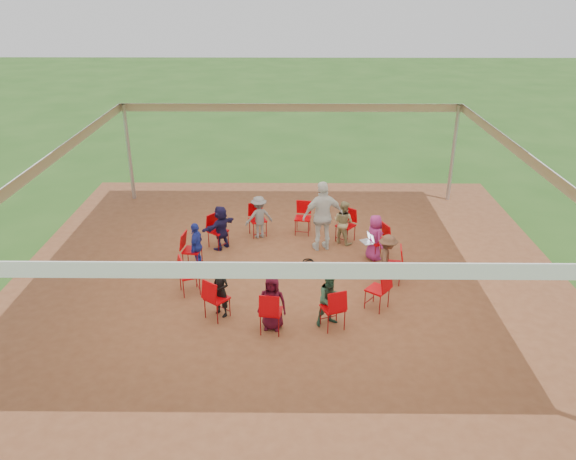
{
  "coord_description": "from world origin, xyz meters",
  "views": [
    {
      "loc": [
        0.07,
        -11.73,
        6.43
      ],
      "look_at": [
        -0.04,
        0.3,
        1.02
      ],
      "focal_mm": 35.0,
      "sensor_mm": 36.0,
      "label": 1
    }
  ],
  "objects_px": {
    "chair_0": "(378,242)",
    "person_seated_7": "(330,299)",
    "chair_5": "(192,250)",
    "person_seated_0": "(375,237)",
    "person_seated_1": "(343,222)",
    "chair_9": "(333,308)",
    "chair_11": "(392,265)",
    "person_seated_5": "(221,290)",
    "person_seated_6": "(272,302)",
    "person_seated_3": "(221,227)",
    "laptop": "(369,239)",
    "chair_6": "(189,275)",
    "person_seated_4": "(196,246)",
    "person_seated_2": "(259,217)",
    "chair_2": "(303,218)",
    "chair_8": "(271,312)",
    "chair_10": "(377,290)",
    "chair_4": "(218,231)",
    "chair_3": "(258,220)",
    "person_seated_8": "(387,259)",
    "cable_coil": "(309,261)",
    "chair_1": "(346,226)",
    "standing_person": "(323,216)",
    "chair_7": "(217,298)"
  },
  "relations": [
    {
      "from": "chair_4",
      "to": "chair_6",
      "type": "bearing_deg",
      "value": 30.0
    },
    {
      "from": "chair_5",
      "to": "person_seated_3",
      "type": "xyz_separation_m",
      "value": [
        0.58,
        1.05,
        0.14
      ]
    },
    {
      "from": "chair_3",
      "to": "laptop",
      "type": "xyz_separation_m",
      "value": [
        2.83,
        -1.43,
        0.11
      ]
    },
    {
      "from": "chair_3",
      "to": "chair_4",
      "type": "height_order",
      "value": "same"
    },
    {
      "from": "person_seated_0",
      "to": "chair_8",
      "type": "bearing_deg",
      "value": 120.86
    },
    {
      "from": "chair_11",
      "to": "person_seated_8",
      "type": "height_order",
      "value": "person_seated_8"
    },
    {
      "from": "person_seated_0",
      "to": "standing_person",
      "type": "distance_m",
      "value": 1.41
    },
    {
      "from": "chair_8",
      "to": "person_seated_8",
      "type": "xyz_separation_m",
      "value": [
        2.58,
        2.02,
        0.14
      ]
    },
    {
      "from": "chair_9",
      "to": "chair_2",
      "type": "bearing_deg",
      "value": 75.0
    },
    {
      "from": "chair_1",
      "to": "chair_10",
      "type": "relative_size",
      "value": 1.0
    },
    {
      "from": "chair_10",
      "to": "person_seated_3",
      "type": "bearing_deg",
      "value": 90.0
    },
    {
      "from": "laptop",
      "to": "chair_6",
      "type": "bearing_deg",
      "value": 90.0
    },
    {
      "from": "chair_8",
      "to": "chair_1",
      "type": "bearing_deg",
      "value": 75.0
    },
    {
      "from": "chair_8",
      "to": "laptop",
      "type": "bearing_deg",
      "value": 62.06
    },
    {
      "from": "chair_8",
      "to": "chair_10",
      "type": "distance_m",
      "value": 2.38
    },
    {
      "from": "chair_4",
      "to": "laptop",
      "type": "distance_m",
      "value": 3.88
    },
    {
      "from": "person_seated_0",
      "to": "chair_10",
      "type": "bearing_deg",
      "value": 152.57
    },
    {
      "from": "chair_8",
      "to": "chair_11",
      "type": "distance_m",
      "value": 3.36
    },
    {
      "from": "chair_7",
      "to": "person_seated_6",
      "type": "bearing_deg",
      "value": 20.52
    },
    {
      "from": "chair_5",
      "to": "person_seated_6",
      "type": "xyz_separation_m",
      "value": [
        2.02,
        -2.58,
        0.14
      ]
    },
    {
      "from": "person_seated_1",
      "to": "person_seated_6",
      "type": "xyz_separation_m",
      "value": [
        -1.73,
        -4.0,
        0.0
      ]
    },
    {
      "from": "chair_7",
      "to": "chair_9",
      "type": "height_order",
      "value": "same"
    },
    {
      "from": "chair_7",
      "to": "chair_10",
      "type": "xyz_separation_m",
      "value": [
        3.34,
        0.39,
        0.0
      ]
    },
    {
      "from": "chair_5",
      "to": "person_seated_1",
      "type": "relative_size",
      "value": 0.77
    },
    {
      "from": "person_seated_1",
      "to": "chair_9",
      "type": "bearing_deg",
      "value": 120.86
    },
    {
      "from": "chair_0",
      "to": "person_seated_7",
      "type": "relative_size",
      "value": 0.77
    },
    {
      "from": "chair_2",
      "to": "person_seated_7",
      "type": "bearing_deg",
      "value": 104.6
    },
    {
      "from": "chair_0",
      "to": "chair_2",
      "type": "relative_size",
      "value": 1.0
    },
    {
      "from": "cable_coil",
      "to": "person_seated_4",
      "type": "bearing_deg",
      "value": -173.58
    },
    {
      "from": "person_seated_2",
      "to": "chair_9",
      "type": "bearing_deg",
      "value": 90.0
    },
    {
      "from": "person_seated_3",
      "to": "person_seated_6",
      "type": "distance_m",
      "value": 3.91
    },
    {
      "from": "chair_11",
      "to": "person_seated_7",
      "type": "xyz_separation_m",
      "value": [
        -1.52,
        -1.75,
        0.14
      ]
    },
    {
      "from": "chair_2",
      "to": "person_seated_3",
      "type": "height_order",
      "value": "person_seated_3"
    },
    {
      "from": "chair_2",
      "to": "chair_10",
      "type": "distance_m",
      "value": 4.11
    },
    {
      "from": "chair_5",
      "to": "person_seated_0",
      "type": "distance_m",
      "value": 4.48
    },
    {
      "from": "chair_9",
      "to": "person_seated_6",
      "type": "distance_m",
      "value": 1.21
    },
    {
      "from": "person_seated_6",
      "to": "person_seated_7",
      "type": "relative_size",
      "value": 1.0
    },
    {
      "from": "chair_3",
      "to": "chair_8",
      "type": "bearing_deg",
      "value": 75.0
    },
    {
      "from": "chair_11",
      "to": "person_seated_5",
      "type": "distance_m",
      "value": 4.01
    },
    {
      "from": "chair_1",
      "to": "chair_6",
      "type": "relative_size",
      "value": 1.0
    },
    {
      "from": "chair_1",
      "to": "chair_11",
      "type": "bearing_deg",
      "value": 150.0
    },
    {
      "from": "person_seated_4",
      "to": "person_seated_7",
      "type": "distance_m",
      "value": 3.91
    },
    {
      "from": "chair_9",
      "to": "chair_6",
      "type": "bearing_deg",
      "value": 135.0
    },
    {
      "from": "person_seated_3",
      "to": "chair_5",
      "type": "bearing_deg",
      "value": 9.48
    },
    {
      "from": "chair_5",
      "to": "cable_coil",
      "type": "relative_size",
      "value": 2.65
    },
    {
      "from": "chair_0",
      "to": "chair_5",
      "type": "height_order",
      "value": "same"
    },
    {
      "from": "chair_5",
      "to": "person_seated_3",
      "type": "relative_size",
      "value": 0.77
    },
    {
      "from": "person_seated_0",
      "to": "laptop",
      "type": "relative_size",
      "value": 2.83
    },
    {
      "from": "person_seated_0",
      "to": "person_seated_8",
      "type": "relative_size",
      "value": 1.0
    },
    {
      "from": "chair_2",
      "to": "person_seated_5",
      "type": "distance_m",
      "value": 4.48
    }
  ]
}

